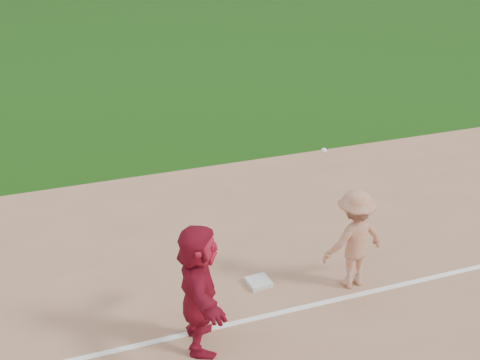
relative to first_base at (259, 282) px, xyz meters
name	(u,v)px	position (x,y,z in m)	size (l,w,h in m)	color
ground	(269,284)	(0.18, -0.03, -0.06)	(160.00, 160.00, 0.00)	#16420C
foul_line	(288,311)	(0.18, -0.83, -0.04)	(60.00, 0.10, 0.01)	white
first_base	(259,282)	(0.00, 0.00, 0.00)	(0.38, 0.38, 0.09)	silver
base_runner	(199,288)	(-1.35, -1.09, 0.95)	(1.85, 0.59, 1.99)	maroon
first_base_play	(354,239)	(1.49, -0.49, 0.83)	(1.25, 0.77, 2.54)	#9F9FA2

